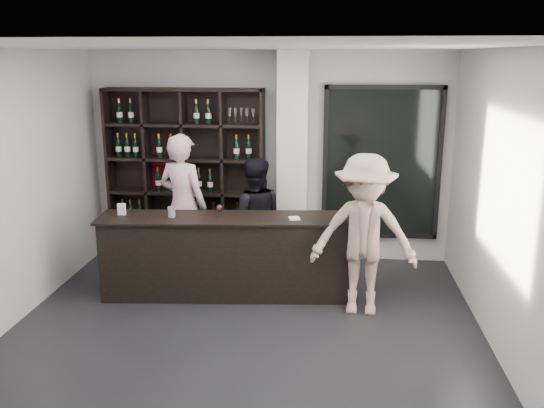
# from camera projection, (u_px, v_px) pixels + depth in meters

# --- Properties ---
(floor) EXTENTS (5.00, 5.50, 0.01)m
(floor) POSITION_uv_depth(u_px,v_px,m) (240.00, 347.00, 5.76)
(floor) COLOR black
(floor) RESTS_ON ground
(wine_shelf) EXTENTS (2.20, 0.35, 2.40)m
(wine_shelf) POSITION_uv_depth(u_px,v_px,m) (186.00, 175.00, 8.04)
(wine_shelf) COLOR black
(wine_shelf) RESTS_ON floor
(structural_column) EXTENTS (0.40, 0.40, 2.90)m
(structural_column) POSITION_uv_depth(u_px,v_px,m) (293.00, 161.00, 7.74)
(structural_column) COLOR silver
(structural_column) RESTS_ON floor
(glass_panel) EXTENTS (1.60, 0.08, 2.10)m
(glass_panel) POSITION_uv_depth(u_px,v_px,m) (382.00, 163.00, 7.84)
(glass_panel) COLOR black
(glass_panel) RESTS_ON floor
(tasting_counter) EXTENTS (3.01, 0.63, 0.99)m
(tasting_counter) POSITION_uv_depth(u_px,v_px,m) (227.00, 256.00, 6.88)
(tasting_counter) COLOR black
(tasting_counter) RESTS_ON floor
(taster_pink) EXTENTS (0.80, 0.66, 1.88)m
(taster_pink) POSITION_uv_depth(u_px,v_px,m) (183.00, 205.00, 7.46)
(taster_pink) COLOR #DAA9B8
(taster_pink) RESTS_ON floor
(taster_black) EXTENTS (0.84, 0.69, 1.59)m
(taster_black) POSITION_uv_depth(u_px,v_px,m) (254.00, 219.00, 7.35)
(taster_black) COLOR black
(taster_black) RESTS_ON floor
(customer) EXTENTS (1.21, 0.74, 1.81)m
(customer) POSITION_uv_depth(u_px,v_px,m) (364.00, 235.00, 6.33)
(customer) COLOR gray
(customer) RESTS_ON floor
(wine_glass) EXTENTS (0.10, 0.10, 0.18)m
(wine_glass) POSITION_uv_depth(u_px,v_px,m) (220.00, 210.00, 6.70)
(wine_glass) COLOR white
(wine_glass) RESTS_ON tasting_counter
(spit_cup) EXTENTS (0.11, 0.11, 0.12)m
(spit_cup) POSITION_uv_depth(u_px,v_px,m) (172.00, 212.00, 6.74)
(spit_cup) COLOR silver
(spit_cup) RESTS_ON tasting_counter
(napkin_stack) EXTENTS (0.14, 0.14, 0.02)m
(napkin_stack) POSITION_uv_depth(u_px,v_px,m) (294.00, 218.00, 6.66)
(napkin_stack) COLOR white
(napkin_stack) RESTS_ON tasting_counter
(card_stand) EXTENTS (0.09, 0.05, 0.14)m
(card_stand) POSITION_uv_depth(u_px,v_px,m) (122.00, 209.00, 6.82)
(card_stand) COLOR white
(card_stand) RESTS_ON tasting_counter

